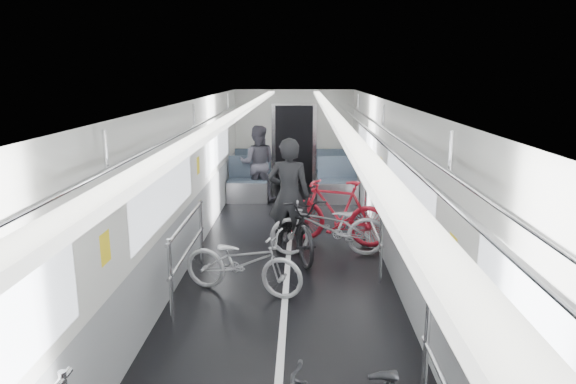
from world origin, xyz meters
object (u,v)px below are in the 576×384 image
bike_aisle (296,224)px  person_standing (289,196)px  bike_left_far (243,262)px  bike_right_far (336,212)px  bike_right_mid (328,226)px  person_seated (258,163)px

bike_aisle → person_standing: (-0.11, 0.10, 0.43)m
bike_left_far → bike_right_far: size_ratio=0.89×
bike_left_far → bike_right_mid: bike_right_mid is taller
bike_left_far → person_seated: person_seated is taller
bike_right_far → person_seated: person_seated is taller
bike_right_mid → person_seated: size_ratio=1.07×
bike_aisle → bike_right_mid: bearing=-21.9°
person_standing → person_seated: person_standing is taller
bike_right_mid → person_seated: (-1.40, 3.57, 0.37)m
person_standing → person_seated: size_ratio=1.09×
bike_right_far → person_standing: 0.98m
bike_left_far → bike_aisle: size_ratio=0.87×
person_standing → bike_right_mid: bearing=176.5°
bike_left_far → bike_right_mid: size_ratio=0.90×
bike_right_mid → person_standing: bearing=-104.5°
bike_right_mid → bike_right_far: size_ratio=1.00×
bike_aisle → person_standing: 0.45m
bike_aisle → bike_right_far: bearing=22.7°
bike_right_mid → person_standing: person_standing is taller
bike_right_far → bike_aisle: (-0.67, -0.55, -0.06)m
bike_right_mid → bike_right_far: 0.63m
bike_right_mid → person_seated: bearing=-159.7°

